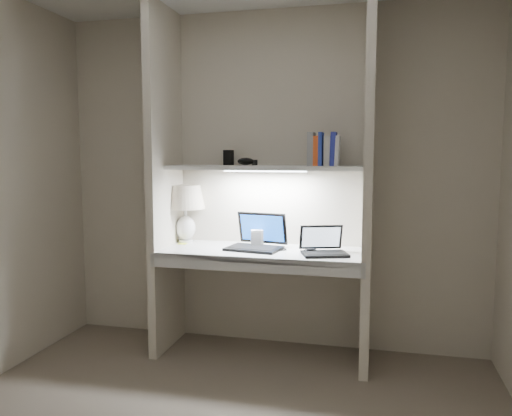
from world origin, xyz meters
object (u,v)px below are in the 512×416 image
(speaker, at_px, (257,238))
(book_row, at_px, (324,150))
(laptop_main, at_px, (257,241))
(laptop_netbook, at_px, (323,248))
(table_lamp, at_px, (185,204))

(speaker, relative_size, book_row, 0.53)
(laptop_main, height_order, speaker, laptop_main)
(laptop_main, height_order, book_row, book_row)
(laptop_main, relative_size, laptop_netbook, 1.16)
(table_lamp, xyz_separation_m, laptop_main, (0.59, -0.12, -0.24))
(table_lamp, bearing_deg, laptop_netbook, -11.09)
(table_lamp, xyz_separation_m, book_row, (1.06, -0.05, 0.41))
(speaker, height_order, book_row, book_row)
(speaker, bearing_deg, laptop_main, -95.51)
(laptop_netbook, bearing_deg, speaker, 143.64)
(laptop_netbook, distance_m, speaker, 0.53)
(laptop_main, distance_m, laptop_netbook, 0.50)
(laptop_netbook, bearing_deg, table_lamp, 150.40)
(laptop_main, xyz_separation_m, speaker, (-0.02, 0.07, 0.01))
(table_lamp, height_order, laptop_main, table_lamp)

